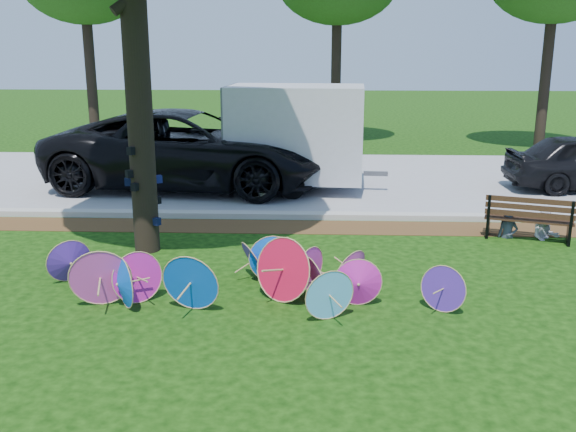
% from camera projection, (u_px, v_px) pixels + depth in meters
% --- Properties ---
extents(ground, '(90.00, 90.00, 0.00)m').
position_uv_depth(ground, '(244.00, 320.00, 8.53)').
color(ground, black).
rests_on(ground, ground).
extents(mulch_strip, '(90.00, 1.00, 0.01)m').
position_uv_depth(mulch_strip, '(268.00, 227.00, 12.87)').
color(mulch_strip, '#472D16').
rests_on(mulch_strip, ground).
extents(curb, '(90.00, 0.30, 0.12)m').
position_uv_depth(curb, '(271.00, 215.00, 13.53)').
color(curb, '#B7B5AD').
rests_on(curb, ground).
extents(street, '(90.00, 8.00, 0.01)m').
position_uv_depth(street, '(281.00, 178.00, 17.55)').
color(street, gray).
rests_on(street, ground).
extents(parasol_pile, '(6.16, 2.10, 0.94)m').
position_uv_depth(parasol_pile, '(240.00, 274.00, 9.12)').
color(parasol_pile, '#4E26A1').
rests_on(parasol_pile, ground).
extents(black_van, '(7.36, 3.93, 1.97)m').
position_uv_depth(black_van, '(189.00, 150.00, 16.18)').
color(black_van, black).
rests_on(black_van, ground).
extents(cargo_trailer, '(3.39, 2.27, 2.88)m').
position_uv_depth(cargo_trailer, '(296.00, 133.00, 15.84)').
color(cargo_trailer, silver).
rests_on(cargo_trailer, ground).
extents(park_bench, '(1.71, 1.07, 0.84)m').
position_uv_depth(park_bench, '(529.00, 217.00, 11.99)').
color(park_bench, black).
rests_on(park_bench, ground).
extents(person_left, '(0.42, 0.32, 1.02)m').
position_uv_depth(person_left, '(510.00, 212.00, 12.02)').
color(person_left, '#3D4653').
rests_on(person_left, ground).
extents(person_right, '(0.56, 0.45, 1.08)m').
position_uv_depth(person_right, '(548.00, 210.00, 11.99)').
color(person_right, silver).
rests_on(person_right, ground).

